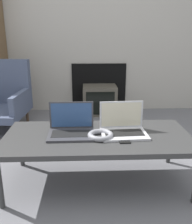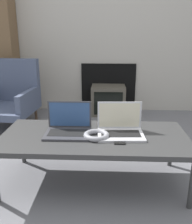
# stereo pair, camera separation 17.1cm
# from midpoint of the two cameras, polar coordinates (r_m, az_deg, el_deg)

# --- Properties ---
(ground_plane) EXTENTS (14.00, 14.00, 0.00)m
(ground_plane) POSITION_cam_midpoint_polar(r_m,az_deg,el_deg) (1.85, 2.04, -19.10)
(ground_plane) COLOR slate
(wall_back) EXTENTS (7.00, 0.08, 2.60)m
(wall_back) POSITION_cam_midpoint_polar(r_m,az_deg,el_deg) (3.66, 2.72, 20.35)
(wall_back) COLOR #ADA89E
(wall_back) RESTS_ON ground_plane
(table) EXTENTS (1.37, 0.64, 0.39)m
(table) POSITION_cam_midpoint_polar(r_m,az_deg,el_deg) (1.85, 2.24, -6.15)
(table) COLOR #333333
(table) RESTS_ON ground_plane
(laptop_left) EXTENTS (0.34, 0.25, 0.22)m
(laptop_left) POSITION_cam_midpoint_polar(r_m,az_deg,el_deg) (1.87, -3.70, -3.44)
(laptop_left) COLOR #38383D
(laptop_left) RESTS_ON table
(laptop_right) EXTENTS (0.35, 0.27, 0.22)m
(laptop_right) POSITION_cam_midpoint_polar(r_m,az_deg,el_deg) (1.87, 8.18, -3.61)
(laptop_right) COLOR silver
(laptop_right) RESTS_ON table
(headphones) EXTENTS (0.19, 0.19, 0.04)m
(headphones) POSITION_cam_midpoint_polar(r_m,az_deg,el_deg) (1.79, 2.85, -5.38)
(headphones) COLOR gray
(headphones) RESTS_ON table
(phone) EXTENTS (0.08, 0.12, 0.01)m
(phone) POSITION_cam_midpoint_polar(r_m,az_deg,el_deg) (1.75, 8.17, -6.51)
(phone) COLOR black
(phone) RESTS_ON table
(tv) EXTENTS (0.47, 0.37, 0.41)m
(tv) POSITION_cam_midpoint_polar(r_m,az_deg,el_deg) (3.54, 4.20, 2.73)
(tv) COLOR #4C473D
(tv) RESTS_ON ground_plane
(armchair) EXTENTS (0.65, 0.73, 0.81)m
(armchair) POSITION_cam_midpoint_polar(r_m,az_deg,el_deg) (3.22, -17.34, 3.63)
(armchair) COLOR #47516B
(armchair) RESTS_ON ground_plane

